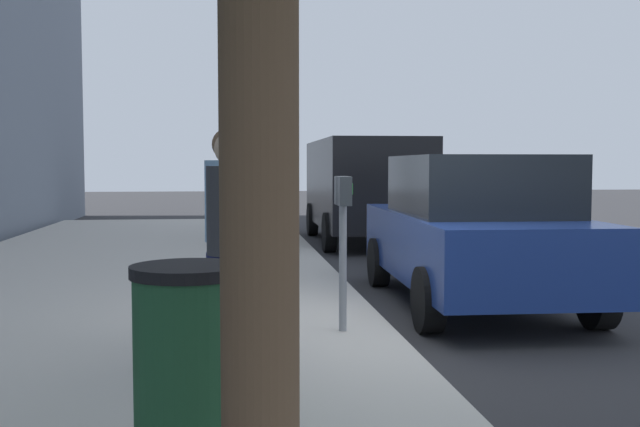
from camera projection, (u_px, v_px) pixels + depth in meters
ground_plane at (387, 337)px, 7.19m from camera, size 80.00×80.00×0.00m
sidewalk_slab at (67, 338)px, 6.82m from camera, size 28.00×6.00×0.15m
parking_meter at (343, 220)px, 6.72m from camera, size 0.36×0.12×1.41m
pedestrian_at_meter at (229, 216)px, 6.27m from camera, size 0.54×0.40×1.82m
pedestrian_bystander at (232, 228)px, 5.58m from camera, size 0.44×0.41×1.77m
parked_sedan_near at (474, 230)px, 8.75m from camera, size 4.45×2.07×1.77m
parked_van_far at (364, 184)px, 15.85m from camera, size 5.23×2.18×2.18m
traffic_signal at (266, 120)px, 15.25m from camera, size 0.24×0.44×3.60m
trash_bin at (189, 363)px, 3.77m from camera, size 0.59×0.59×1.01m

